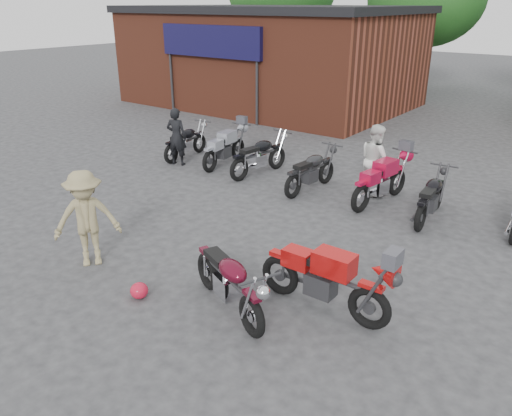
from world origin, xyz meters
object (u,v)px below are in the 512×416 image
Objects in this scene: row_bike_1 at (225,145)px; helmet at (139,291)px; sportbike at (326,275)px; row_bike_5 at (431,195)px; row_bike_3 at (311,169)px; person_dark at (177,137)px; row_bike_4 at (382,178)px; row_bike_2 at (260,154)px; row_bike_0 at (186,140)px; person_light at (375,159)px; vintage_motorcycle at (229,278)px; person_tan at (87,219)px.

helmet is at bearing -157.60° from row_bike_1.
sportbike is 4.47m from row_bike_5.
row_bike_3 is (3.09, -0.30, -0.02)m from row_bike_1.
person_dark reaches higher than row_bike_4.
row_bike_2 is (1.32, -0.08, 0.01)m from row_bike_1.
row_bike_5 is at bearing -97.06° from row_bike_0.
row_bike_5 is (4.80, -0.21, -0.03)m from row_bike_2.
row_bike_2 is 1.05× the size of row_bike_5.
person_dark is at bearing 105.05° from row_bike_4.
person_light is (-1.64, 5.24, 0.24)m from sportbike.
row_bike_2 is at bearing 98.52° from row_bike_4.
vintage_motorcycle is 1.46m from sportbike.
row_bike_3 is 3.02m from row_bike_5.
vintage_motorcycle is at bearing 162.62° from row_bike_5.
row_bike_2 is 0.96× the size of row_bike_4.
row_bike_2 is (-3.11, -0.56, -0.27)m from person_light.
helmet is 7.87m from row_bike_0.
helmet is 6.83m from person_light.
person_light is 6.94m from person_tan.
row_bike_3 is at bearing 131.43° from vintage_motorcycle.
person_light is 5.90m from row_bike_0.
row_bike_1 is at bearing 119.34° from helmet.
person_dark is 5.72m from person_light.
row_bike_2 is at bearing -94.81° from row_bike_0.
row_bike_4 is at bearing 77.77° from helmet.
vintage_motorcycle reaches higher than row_bike_3.
row_bike_1 is 0.95× the size of row_bike_4.
person_tan is at bearing -156.03° from row_bike_0.
person_tan is 6.30m from row_bike_1.
vintage_motorcycle reaches higher than row_bike_1.
row_bike_1 is (-4.91, 5.65, -0.00)m from vintage_motorcycle.
sportbike reaches higher than row_bike_3.
sportbike is 1.05× the size of row_bike_2.
row_bike_1 reaches higher than row_bike_5.
person_tan reaches higher than row_bike_3.
row_bike_1 is (1.15, 0.79, -0.24)m from person_dark.
row_bike_4 is (1.34, 6.19, 0.48)m from helmet.
row_bike_3 is at bearing 93.99° from helmet.
row_bike_4 reaches higher than row_bike_3.
vintage_motorcycle is at bearing -47.21° from person_tan.
row_bike_2 is at bearing 42.05° from person_tan.
vintage_motorcycle is 0.99× the size of row_bike_2.
row_bike_2 is at bearing 134.99° from sportbike.
row_bike_3 is 1.01× the size of row_bike_5.
row_bike_1 is 0.99× the size of row_bike_2.
person_light is at bearing 60.72° from row_bike_5.
vintage_motorcycle is 1.04× the size of row_bike_5.
row_bike_3 is at bearing 24.59° from person_tan.
sportbike is 6.66m from row_bike_2.
row_bike_4 is (4.85, -0.05, 0.03)m from row_bike_1.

